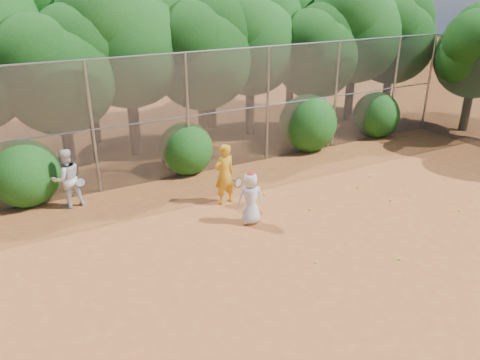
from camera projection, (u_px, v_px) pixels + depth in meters
ground at (325, 249)px, 11.35m from camera, size 80.00×80.00×0.00m
fence_back at (213, 111)px, 15.33m from camera, size 20.05×0.09×4.03m
tree_2 at (58, 66)px, 14.31m from camera, size 3.99×3.47×5.47m
tree_3 at (127, 32)px, 15.90m from camera, size 4.89×4.26×6.70m
tree_4 at (202, 48)px, 16.76m from camera, size 4.19×3.64×5.73m
tree_5 at (251, 34)px, 18.39m from camera, size 4.51×3.92×6.17m
tree_6 at (317, 48)px, 18.90m from camera, size 3.86×3.36×5.29m
tree_7 at (356, 24)px, 20.17m from camera, size 4.77×4.14×6.53m
tree_8 at (394, 33)px, 20.98m from camera, size 4.25×3.70×5.82m
tree_10 at (83, 21)px, 17.15m from camera, size 5.15×4.48×7.06m
tree_11 at (211, 29)px, 19.20m from camera, size 4.64×4.03×6.35m
tree_12 at (294, 15)px, 21.52m from camera, size 5.02×4.37×6.88m
tree_13 at (478, 48)px, 19.06m from camera, size 3.86×3.36×5.29m
bush_0 at (24, 170)px, 13.41m from camera, size 2.00×2.00×2.00m
bush_1 at (186, 146)px, 15.64m from camera, size 1.80×1.80×1.80m
bush_2 at (308, 121)px, 17.75m from camera, size 2.20×2.20×2.20m
bush_3 at (376, 113)px, 19.35m from camera, size 1.90×1.90×1.90m
player_yellow at (224, 174)px, 13.36m from camera, size 0.86×0.52×1.81m
player_teen at (250, 198)px, 12.32m from camera, size 0.79×0.60×1.48m
player_white at (67, 178)px, 13.18m from camera, size 0.95×0.85×1.74m
ball_0 at (390, 200)px, 13.81m from camera, size 0.07×0.07×0.07m
ball_1 at (357, 187)px, 14.68m from camera, size 0.07×0.07×0.07m
ball_2 at (399, 259)px, 10.90m from camera, size 0.07×0.07×0.07m
ball_3 at (459, 210)px, 13.20m from camera, size 0.07×0.07×0.07m
ball_4 at (316, 262)px, 10.78m from camera, size 0.07×0.07×0.07m
ball_5 at (370, 176)px, 15.53m from camera, size 0.07×0.07×0.07m
ball_6 at (310, 209)px, 13.26m from camera, size 0.07×0.07×0.07m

